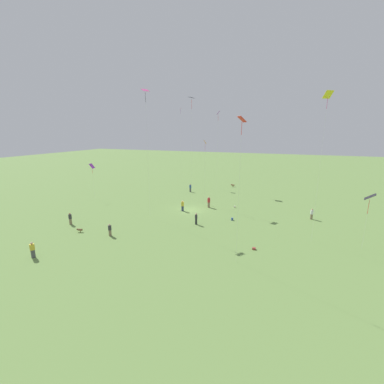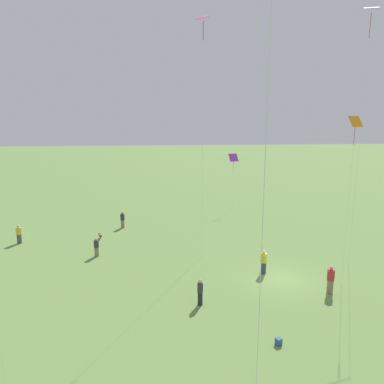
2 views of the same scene
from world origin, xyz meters
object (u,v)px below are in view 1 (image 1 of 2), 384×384
person_1 (183,206)px  kite_2 (370,198)px  person_6 (70,219)px  picnic_bag_1 (254,249)px  dog_0 (233,185)px  person_4 (110,230)px  kite_5 (192,103)px  dog_1 (79,230)px  kite_1 (92,167)px  kite_4 (205,145)px  picnic_bag_0 (235,207)px  kite_6 (218,116)px  person_2 (196,219)px  person_7 (312,214)px  kite_8 (181,115)px  kite_0 (242,128)px  kite_3 (145,98)px  person_5 (209,202)px  kite_7 (327,103)px  person_0 (33,250)px  picnic_bag_2 (232,219)px  person_3 (190,188)px

person_1 → kite_2: size_ratio=0.28×
person_6 → picnic_bag_1: (-1.21, 25.28, -0.73)m
person_6 → dog_0: person_6 is taller
person_4 → picnic_bag_1: person_4 is taller
kite_5 → dog_1: kite_5 is taller
person_6 → kite_1: kite_1 is taller
person_4 → kite_2: size_ratio=0.25×
kite_4 → picnic_bag_0: kite_4 is taller
person_1 → kite_6: size_ratio=0.10×
person_1 → kite_6: (-19.23, 0.43, 15.11)m
person_2 → kite_6: (-24.33, -3.81, 15.15)m
person_7 → picnic_bag_1: 14.90m
person_1 → kite_8: size_ratio=0.10×
person_6 → kite_0: size_ratio=0.12×
picnic_bag_1 → kite_2: bearing=111.4°
kite_0 → kite_2: size_ratio=2.21×
kite_4 → kite_5: bearing=86.8°
kite_2 → kite_1: bearing=-40.9°
picnic_bag_1 → picnic_bag_0: bearing=-160.7°
kite_2 → dog_1: (7.39, -33.18, -5.58)m
kite_6 → dog_1: (32.45, -9.42, -15.66)m
kite_4 → kite_3: bearing=177.4°
kite_4 → kite_8: 22.98m
person_4 → kite_1: 21.16m
person_7 → picnic_bag_0: 12.09m
kite_6 → person_4: bearing=22.9°
person_5 → kite_3: 19.52m
kite_1 → kite_7: kite_7 is taller
picnic_bag_0 → person_0: bearing=-32.2°
person_5 → person_6: bearing=-121.1°
picnic_bag_2 → picnic_bag_0: bearing=-171.5°
person_5 → person_3: bearing=142.0°
person_4 → person_7: 28.83m
kite_7 → kite_8: bearing=-36.3°
person_0 → person_6: size_ratio=1.01×
kite_1 → kite_0: bearing=-84.9°
person_1 → picnic_bag_2: bearing=24.8°
kite_3 → kite_7: kite_3 is taller
kite_2 → kite_3: size_ratio=0.34×
kite_1 → kite_2: 44.04m
kite_2 → kite_4: bearing=-57.6°
dog_0 → person_2: bearing=-169.8°
person_6 → kite_3: bearing=41.0°
person_5 → dog_1: size_ratio=2.48×
kite_3 → kite_1: bearing=150.9°
person_3 → kite_4: (8.29, 5.94, 9.64)m
kite_2 → dog_0: size_ratio=7.10×
kite_4 → picnic_bag_0: (-0.03, 5.49, -10.37)m
kite_3 → person_6: bearing=-149.3°
person_6 → dog_0: bearing=65.0°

